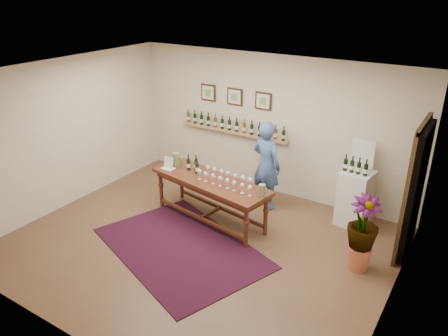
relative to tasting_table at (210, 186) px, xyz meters
The scene contains 14 objects.
ground 1.09m from the tasting_table, 70.13° to the right, with size 6.00×6.00×0.00m, color brown.
room_shell 2.66m from the tasting_table, 24.05° to the left, with size 6.00×6.00×6.00m.
rug 1.24m from the tasting_table, 84.28° to the right, with size 2.82×1.88×0.02m, color #4A0D15.
tasting_table is the anchor object (origin of this frame).
table_glasses 0.37m from the tasting_table, ahead, with size 1.42×0.33×0.20m, color silver, non-canonical shape.
table_bottles 0.55m from the tasting_table, 161.10° to the left, with size 0.28×0.16×0.30m, color black, non-canonical shape.
pitcher_left 0.95m from the tasting_table, 168.06° to the left, with size 0.16×0.16×0.25m, color #677448, non-canonical shape.
pitcher_right 1.10m from the tasting_table, ahead, with size 0.13×0.13×0.21m, color #677448, non-canonical shape.
menu_card 0.96m from the tasting_table, behind, with size 0.24×0.17×0.22m, color silver.
display_pedestal 2.57m from the tasting_table, 29.58° to the left, with size 0.51×0.51×1.02m, color silver.
pedestal_bottles 2.53m from the tasting_table, 28.44° to the left, with size 0.28×0.08×0.28m, color black, non-canonical shape.
info_sign 2.72m from the tasting_table, 33.08° to the left, with size 0.40×0.02×0.55m, color silver.
potted_plant 2.72m from the tasting_table, ahead, with size 0.78×0.78×1.05m.
person 1.19m from the tasting_table, 60.03° to the left, with size 0.63×0.41×1.71m, color #3D5A90.
Camera 1 is at (3.67, -4.98, 4.06)m, focal length 35.00 mm.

